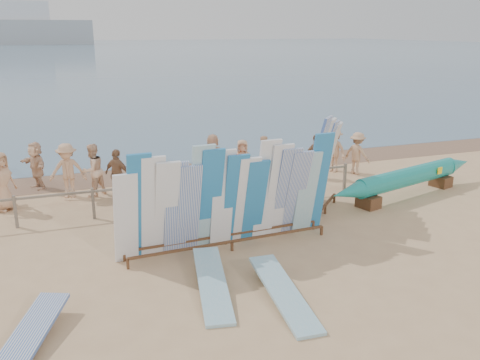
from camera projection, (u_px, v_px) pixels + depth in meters
name	position (u px, v px, depth m)	size (l,w,h in m)	color
ground	(190.00, 251.00, 12.18)	(160.00, 160.00, 0.00)	tan
ocean	(65.00, 50.00, 127.78)	(320.00, 240.00, 0.02)	slate
wet_sand_strip	(142.00, 174.00, 18.68)	(40.00, 2.60, 0.01)	#83614A
distant_ship	(22.00, 28.00, 169.37)	(45.00, 8.00, 14.00)	#999EA3
fence	(164.00, 190.00, 14.71)	(12.08, 0.08, 0.90)	#7D6E5E
main_surfboard_rack	(229.00, 201.00, 12.03)	(5.41, 0.99, 2.70)	brown
side_surfboard_rack	(319.00, 169.00, 14.33)	(2.22, 2.27, 2.91)	brown
outrigger_canoe	(408.00, 178.00, 15.98)	(6.57, 2.39, 0.95)	brown
vendor_table	(266.00, 211.00, 13.74)	(1.02, 0.87, 1.14)	brown
flat_board_e	(25.00, 353.00, 8.33)	(0.56, 2.70, 0.07)	silver
flat_board_a	(212.00, 291.00, 10.31)	(0.56, 2.70, 0.07)	#80BACD
flat_board_b	(283.00, 300.00, 9.96)	(0.56, 2.70, 0.07)	#80BACD
beach_chair_left	(197.00, 191.00, 15.77)	(0.64, 0.66, 0.91)	red
beach_chair_right	(211.00, 188.00, 16.23)	(0.66, 0.67, 0.81)	red
stroller	(233.00, 178.00, 16.52)	(0.86, 1.01, 1.17)	red
beachgoer_2	(93.00, 170.00, 15.98)	(0.82, 0.39, 1.68)	beige
beachgoer_9	(334.00, 150.00, 18.72)	(1.06, 0.44, 1.64)	tan
beachgoer_5	(213.00, 156.00, 18.05)	(1.46, 0.47, 1.57)	beige
beachgoer_0	(1.00, 181.00, 14.69)	(0.86, 0.41, 1.75)	tan
beachgoer_3	(68.00, 171.00, 15.84)	(1.12, 0.46, 1.73)	tan
beachgoer_10	(316.00, 156.00, 17.95)	(0.92, 0.40, 1.56)	#8C6042
beachgoer_11	(36.00, 165.00, 16.74)	(1.47, 0.48, 1.58)	beige
beachgoer_extra_0	(357.00, 153.00, 18.42)	(1.00, 0.41, 1.55)	tan
beachgoer_6	(242.00, 162.00, 17.24)	(0.75, 0.36, 1.54)	tan
beachgoer_4	(118.00, 174.00, 15.70)	(0.93, 0.40, 1.59)	#8C6042
beachgoer_7	(265.00, 157.00, 17.91)	(0.56, 0.31, 1.53)	#8C6042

